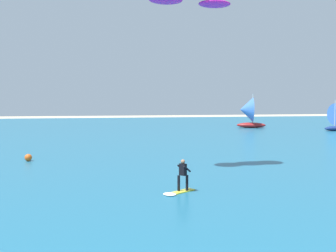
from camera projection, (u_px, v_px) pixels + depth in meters
ocean at (126, 133)px, 54.22m from camera, size 160.00×90.00×0.10m
kitesurfer at (180, 181)px, 19.28m from camera, size 1.93×1.56×1.67m
sailboat_heeled_over at (247, 112)px, 63.16m from camera, size 5.02×4.40×5.65m
marker_buoy at (28, 158)px, 29.08m from camera, size 0.55×0.55×0.55m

